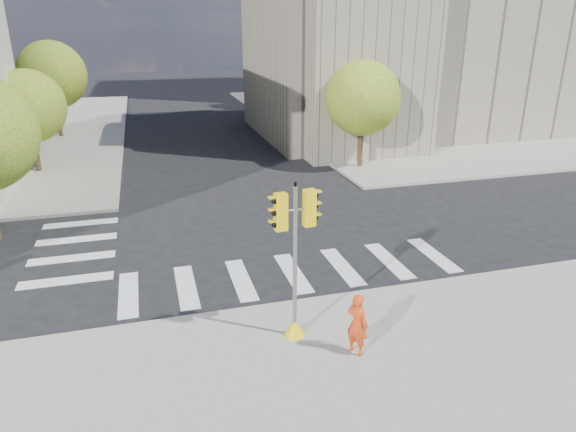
# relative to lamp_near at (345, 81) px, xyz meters

# --- Properties ---
(ground) EXTENTS (160.00, 160.00, 0.00)m
(ground) POSITION_rel_lamp_near_xyz_m (-8.00, -14.00, -4.58)
(ground) COLOR black
(ground) RESTS_ON ground
(sidewalk_far_right) EXTENTS (28.00, 40.00, 0.15)m
(sidewalk_far_right) POSITION_rel_lamp_near_xyz_m (12.00, 12.00, -4.50)
(sidewalk_far_right) COLOR gray
(sidewalk_far_right) RESTS_ON ground
(civic_building) EXTENTS (26.00, 16.00, 19.39)m
(civic_building) POSITION_rel_lamp_near_xyz_m (7.59, 5.12, 2.68)
(civic_building) COLOR gray
(civic_building) RESTS_ON ground
(tree_lw_mid) EXTENTS (4.00, 4.00, 5.77)m
(tree_lw_mid) POSITION_rel_lamp_near_xyz_m (-18.50, 0.00, -0.82)
(tree_lw_mid) COLOR #382616
(tree_lw_mid) RESTS_ON ground
(tree_lw_far) EXTENTS (4.80, 4.80, 6.95)m
(tree_lw_far) POSITION_rel_lamp_near_xyz_m (-18.50, 10.00, -0.04)
(tree_lw_far) COLOR #382616
(tree_lw_far) RESTS_ON ground
(tree_re_near) EXTENTS (4.20, 4.20, 6.16)m
(tree_re_near) POSITION_rel_lamp_near_xyz_m (-0.50, -4.00, -0.53)
(tree_re_near) COLOR #382616
(tree_re_near) RESTS_ON ground
(tree_re_mid) EXTENTS (4.60, 4.60, 6.66)m
(tree_re_mid) POSITION_rel_lamp_near_xyz_m (-0.50, 8.00, -0.23)
(tree_re_mid) COLOR #382616
(tree_re_mid) RESTS_ON ground
(tree_re_far) EXTENTS (4.00, 4.00, 5.88)m
(tree_re_far) POSITION_rel_lamp_near_xyz_m (-0.50, 20.00, -0.71)
(tree_re_far) COLOR #382616
(tree_re_far) RESTS_ON ground
(lamp_near) EXTENTS (0.35, 0.18, 8.11)m
(lamp_near) POSITION_rel_lamp_near_xyz_m (0.00, 0.00, 0.00)
(lamp_near) COLOR black
(lamp_near) RESTS_ON sidewalk_far_right
(lamp_far) EXTENTS (0.35, 0.18, 8.11)m
(lamp_far) POSITION_rel_lamp_near_xyz_m (0.00, 14.00, 0.00)
(lamp_far) COLOR black
(lamp_far) RESTS_ON sidewalk_far_right
(traffic_signal) EXTENTS (1.08, 0.56, 4.28)m
(traffic_signal) POSITION_rel_lamp_near_xyz_m (-9.17, -19.80, -2.63)
(traffic_signal) COLOR yellow
(traffic_signal) RESTS_ON sidewalk_near
(photographer) EXTENTS (0.66, 0.73, 1.66)m
(photographer) POSITION_rel_lamp_near_xyz_m (-7.88, -20.97, -3.60)
(photographer) COLOR #E14115
(photographer) RESTS_ON sidewalk_near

